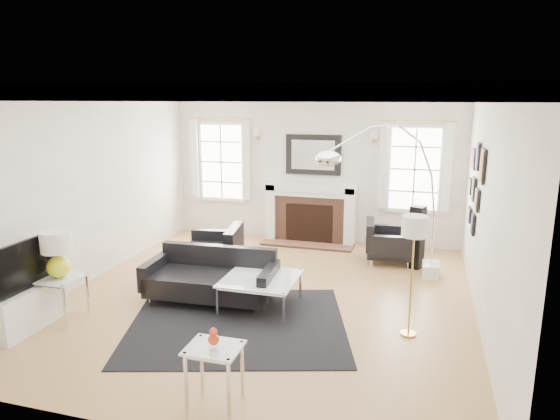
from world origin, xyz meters
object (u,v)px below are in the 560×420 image
(armchair_right, at_px, (386,243))
(sofa, at_px, (212,278))
(gourd_lamp, at_px, (57,251))
(coffee_table, at_px, (261,280))
(arc_floor_lamp, at_px, (384,198))
(fireplace, at_px, (311,214))
(armchair_left, at_px, (215,253))

(armchair_right, bearing_deg, sofa, -132.62)
(sofa, xyz_separation_m, gourd_lamp, (-1.54, -1.09, 0.58))
(coffee_table, distance_m, arc_floor_lamp, 2.13)
(fireplace, relative_size, sofa, 0.95)
(sofa, height_order, gourd_lamp, gourd_lamp)
(fireplace, relative_size, armchair_left, 1.59)
(fireplace, relative_size, arc_floor_lamp, 0.70)
(sofa, xyz_separation_m, armchair_right, (2.14, 2.32, 0.01))
(sofa, xyz_separation_m, arc_floor_lamp, (2.16, 1.19, 1.00))
(armchair_left, bearing_deg, arc_floor_lamp, 6.25)
(armchair_right, relative_size, arc_floor_lamp, 0.38)
(armchair_right, bearing_deg, coffee_table, -120.72)
(armchair_left, relative_size, gourd_lamp, 1.83)
(coffee_table, height_order, arc_floor_lamp, arc_floor_lamp)
(armchair_right, bearing_deg, fireplace, 152.43)
(sofa, bearing_deg, armchair_left, 111.30)
(coffee_table, height_order, gourd_lamp, gourd_lamp)
(armchair_right, distance_m, gourd_lamp, 5.05)
(coffee_table, relative_size, arc_floor_lamp, 0.39)
(armchair_left, bearing_deg, sofa, -68.70)
(fireplace, height_order, armchair_right, fireplace)
(fireplace, height_order, gourd_lamp, gourd_lamp)
(fireplace, bearing_deg, armchair_right, -27.57)
(armchair_right, bearing_deg, gourd_lamp, -137.07)
(coffee_table, xyz_separation_m, arc_floor_lamp, (1.44, 1.26, 0.93))
(fireplace, height_order, armchair_left, fireplace)
(armchair_left, bearing_deg, coffee_table, -42.69)
(sofa, bearing_deg, gourd_lamp, -144.53)
(coffee_table, bearing_deg, arc_floor_lamp, 41.18)
(sofa, bearing_deg, coffee_table, -5.87)
(sofa, relative_size, arc_floor_lamp, 0.74)
(armchair_left, height_order, armchair_right, armchair_left)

